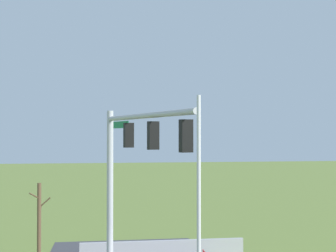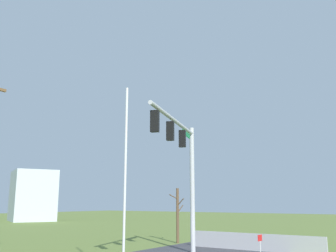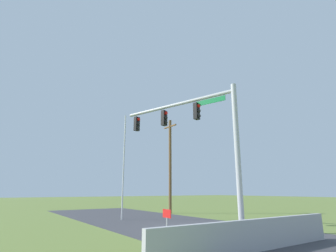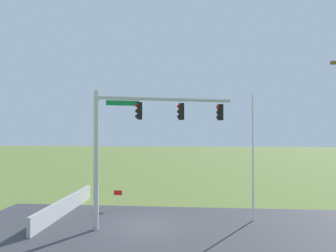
{
  "view_description": "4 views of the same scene",
  "coord_description": "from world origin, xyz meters",
  "views": [
    {
      "loc": [
        -17.06,
        0.85,
        6.46
      ],
      "look_at": [
        -1.47,
        -1.21,
        6.7
      ],
      "focal_mm": 47.79,
      "sensor_mm": 36.0,
      "label": 1
    },
    {
      "loc": [
        -17.12,
        -10.85,
        2.92
      ],
      "look_at": [
        -1.58,
        -0.23,
        6.74
      ],
      "focal_mm": 40.02,
      "sensor_mm": 36.0,
      "label": 2
    },
    {
      "loc": [
        11.66,
        -9.48,
        1.94
      ],
      "look_at": [
        -0.98,
        -1.0,
        5.61
      ],
      "focal_mm": 28.7,
      "sensor_mm": 36.0,
      "label": 3
    },
    {
      "loc": [
        -2.46,
        15.58,
        5.26
      ],
      "look_at": [
        -1.18,
        -0.85,
        5.55
      ],
      "focal_mm": 30.21,
      "sensor_mm": 36.0,
      "label": 4
    }
  ],
  "objects": [
    {
      "name": "retaining_fence",
      "position": [
        5.42,
        -1.86,
        0.51
      ],
      "size": [
        0.2,
        8.31,
        1.02
      ],
      "primitive_type": "cube",
      "color": "#A8A8AD",
      "rests_on": "ground_plane"
    },
    {
      "name": "flagpole",
      "position": [
        -6.14,
        -1.36,
        3.7
      ],
      "size": [
        0.1,
        0.1,
        7.4
      ],
      "primitive_type": "cylinder",
      "color": "silver",
      "rests_on": "ground_plane"
    },
    {
      "name": "sidewalk_corner",
      "position": [
        3.54,
        0.81,
        0.0
      ],
      "size": [
        6.0,
        6.0,
        0.01
      ],
      "primitive_type": "cube",
      "color": "#B7B5AD",
      "rests_on": "ground_plane"
    },
    {
      "name": "ground_plane",
      "position": [
        0.0,
        0.0,
        0.0
      ],
      "size": [
        160.0,
        160.0,
        0.0
      ],
      "primitive_type": "plane",
      "color": "olive"
    },
    {
      "name": "signal_mast",
      "position": [
        0.38,
        0.12,
        5.31
      ],
      "size": [
        7.57,
        2.6,
        7.42
      ],
      "color": "#B2B5BA",
      "rests_on": "ground_plane"
    },
    {
      "name": "open_sign",
      "position": [
        2.42,
        -3.34,
        0.91
      ],
      "size": [
        0.56,
        0.04,
        1.22
      ],
      "color": "silver",
      "rests_on": "ground_plane"
    },
    {
      "name": "road_surface",
      "position": [
        -4.0,
        0.0,
        0.01
      ],
      "size": [
        28.0,
        8.0,
        0.01
      ],
      "primitive_type": "cube",
      "color": "#3D3D42",
      "rests_on": "ground_plane"
    }
  ]
}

